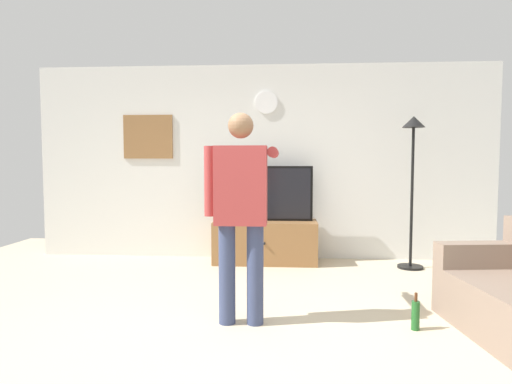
{
  "coord_description": "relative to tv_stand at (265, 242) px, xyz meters",
  "views": [
    {
      "loc": [
        0.31,
        -3.28,
        1.36
      ],
      "look_at": [
        0.01,
        1.2,
        1.05
      ],
      "focal_mm": 30.96,
      "sensor_mm": 36.0,
      "label": 1
    }
  ],
  "objects": [
    {
      "name": "ground_plane",
      "position": [
        -0.05,
        -2.6,
        -0.28
      ],
      "size": [
        8.4,
        8.4,
        0.0
      ],
      "primitive_type": "plane",
      "color": "beige"
    },
    {
      "name": "back_wall",
      "position": [
        -0.05,
        0.35,
        1.07
      ],
      "size": [
        6.4,
        0.1,
        2.7
      ],
      "primitive_type": "cube",
      "color": "silver",
      "rests_on": "ground_plane"
    },
    {
      "name": "tv_stand",
      "position": [
        0.0,
        0.0,
        0.0
      ],
      "size": [
        1.38,
        0.58,
        0.56
      ],
      "color": "olive",
      "rests_on": "ground_plane"
    },
    {
      "name": "television",
      "position": [
        -0.0,
        0.05,
        0.65
      ],
      "size": [
        1.27,
        0.07,
        0.74
      ],
      "color": "black",
      "rests_on": "tv_stand"
    },
    {
      "name": "wall_clock",
      "position": [
        -0.0,
        0.29,
        1.9
      ],
      "size": [
        0.31,
        0.03,
        0.31
      ],
      "primitive_type": "cylinder",
      "rotation": [
        1.57,
        0.0,
        0.0
      ],
      "color": "white"
    },
    {
      "name": "framed_picture",
      "position": [
        -1.68,
        0.3,
        1.43
      ],
      "size": [
        0.7,
        0.04,
        0.61
      ],
      "primitive_type": "cube",
      "color": "olive"
    },
    {
      "name": "floor_lamp",
      "position": [
        1.87,
        -0.2,
        1.1
      ],
      "size": [
        0.32,
        0.32,
        1.93
      ],
      "color": "black",
      "rests_on": "ground_plane"
    },
    {
      "name": "person_standing_nearer_lamp",
      "position": [
        -0.1,
        -2.25,
        0.72
      ],
      "size": [
        0.61,
        0.78,
        1.76
      ],
      "color": "#384266",
      "rests_on": "ground_plane"
    },
    {
      "name": "beverage_bottle",
      "position": [
        1.32,
        -2.31,
        -0.16
      ],
      "size": [
        0.07,
        0.07,
        0.3
      ],
      "color": "#1E5923",
      "rests_on": "ground_plane"
    }
  ]
}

